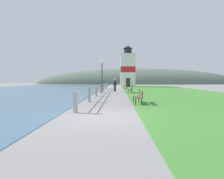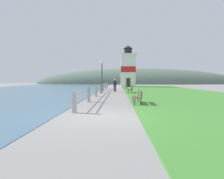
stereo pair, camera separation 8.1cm
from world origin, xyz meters
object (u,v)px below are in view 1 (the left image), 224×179
object	(u,v)px
lamp_post	(102,71)
park_bench_midway	(131,89)
park_bench_near	(139,96)
lighthouse	(128,69)
person_strolling	(115,85)
park_bench_far	(126,86)

from	to	relation	value
lamp_post	park_bench_midway	bearing A→B (deg)	-6.41
park_bench_near	park_bench_midway	world-z (taller)	same
park_bench_near	lighthouse	size ratio (longest dim) A/B	0.20
park_bench_midway	person_strolling	world-z (taller)	person_strolling
park_bench_far	lamp_post	world-z (taller)	lamp_post
lighthouse	lamp_post	bearing A→B (deg)	-102.75
park_bench_midway	lighthouse	bearing A→B (deg)	-85.38
park_bench_far	lighthouse	distance (m)	11.07
park_bench_far	park_bench_midway	bearing A→B (deg)	92.17
park_bench_far	lamp_post	bearing A→B (deg)	68.23
person_strolling	lamp_post	size ratio (longest dim) A/B	0.44
park_bench_far	park_bench_near	bearing A→B (deg)	91.03
park_bench_midway	lamp_post	bearing A→B (deg)	0.24
person_strolling	lamp_post	distance (m)	3.73
park_bench_midway	lighthouse	world-z (taller)	lighthouse
park_bench_midway	lamp_post	distance (m)	4.15
park_bench_near	park_bench_midway	bearing A→B (deg)	-89.65
person_strolling	park_bench_near	bearing A→B (deg)	170.67
person_strolling	park_bench_far	bearing A→B (deg)	-37.27
park_bench_midway	person_strolling	xyz separation A→B (m)	(-1.97, 3.28, 0.41)
park_bench_near	person_strolling	xyz separation A→B (m)	(-1.79, 12.59, 0.41)
park_bench_near	lamp_post	size ratio (longest dim) A/B	0.47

